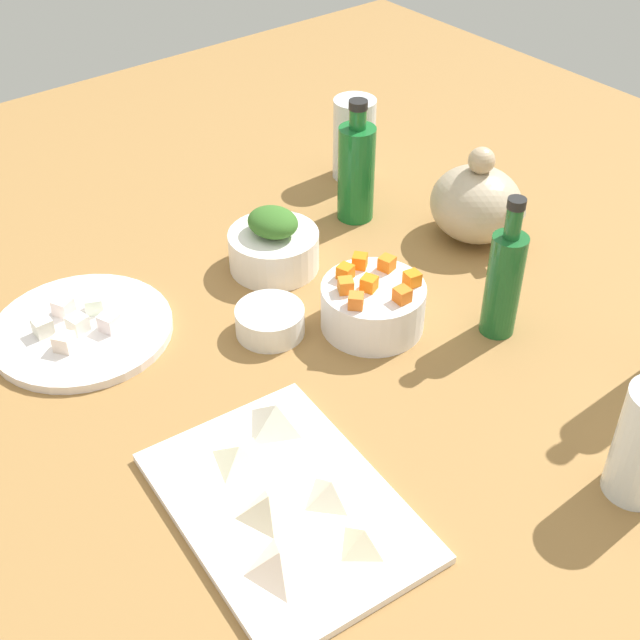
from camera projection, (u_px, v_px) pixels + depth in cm
name	position (u px, v px, depth cm)	size (l,w,h in cm)	color
tabletop	(320.00, 361.00, 107.03)	(190.00, 190.00, 3.00)	olive
cutting_board	(285.00, 506.00, 86.54)	(29.01, 20.44, 1.00)	white
plate_tofu	(82.00, 330.00, 108.50)	(22.80, 22.80, 1.20)	white
bowl_greens	(274.00, 250.00, 118.83)	(12.58, 12.58, 5.49)	white
bowl_carrots	(373.00, 306.00, 108.36)	(13.25, 13.25, 6.04)	white
bowl_small_side	(270.00, 321.00, 107.97)	(8.78, 8.78, 3.60)	white
teapot	(476.00, 203.00, 123.19)	(15.31, 12.81, 14.31)	tan
bottle_0	(356.00, 170.00, 126.19)	(5.51, 5.51, 18.79)	#186629
bottle_2	(504.00, 281.00, 104.68)	(4.45, 4.45, 19.23)	#1C5C29
drinking_glass_1	(354.00, 139.00, 137.02)	(6.79, 6.79, 13.19)	white
carrot_cube_0	(345.00, 272.00, 107.48)	(1.80, 1.80, 1.80)	orange
carrot_cube_1	(402.00, 295.00, 103.70)	(1.80, 1.80, 1.80)	orange
carrot_cube_2	(346.00, 286.00, 105.21)	(1.80, 1.80, 1.80)	orange
carrot_cube_3	(369.00, 283.00, 105.59)	(1.80, 1.80, 1.80)	orange
carrot_cube_4	(412.00, 279.00, 106.36)	(1.80, 1.80, 1.80)	orange
carrot_cube_5	(360.00, 261.00, 109.37)	(1.80, 1.80, 1.80)	orange
carrot_cube_6	(387.00, 263.00, 108.97)	(1.80, 1.80, 1.80)	orange
carrot_cube_7	(356.00, 301.00, 102.78)	(1.80, 1.80, 1.80)	orange
chopped_greens_mound	(273.00, 222.00, 116.00)	(7.34, 6.33, 3.61)	#356623
tofu_cube_0	(109.00, 322.00, 106.98)	(2.20, 2.20, 2.20)	white
tofu_cube_1	(43.00, 327.00, 106.29)	(2.20, 2.20, 2.20)	white
tofu_cube_2	(94.00, 304.00, 109.91)	(2.20, 2.20, 2.20)	white
tofu_cube_3	(63.00, 307.00, 109.45)	(2.20, 2.20, 2.20)	white
tofu_cube_4	(78.00, 324.00, 106.73)	(2.20, 2.20, 2.20)	white
tofu_cube_5	(64.00, 342.00, 103.97)	(2.20, 2.20, 2.20)	#F8E0CB
dumpling_0	(269.00, 505.00, 84.33)	(4.98, 4.53, 2.64)	beige
dumpling_1	(240.00, 453.00, 90.08)	(5.13, 4.76, 2.05)	beige
dumpling_2	(280.00, 561.00, 79.22)	(5.27, 5.04, 2.59)	beige
dumpling_3	(332.00, 489.00, 86.14)	(4.67, 4.20, 2.23)	beige
dumpling_4	(364.00, 537.00, 81.62)	(4.30, 3.87, 2.08)	beige
dumpling_5	(276.00, 414.00, 94.01)	(5.99, 5.18, 2.91)	beige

